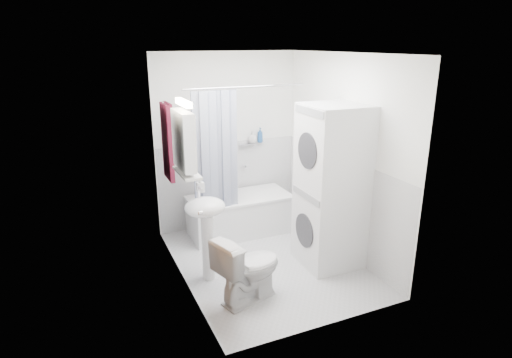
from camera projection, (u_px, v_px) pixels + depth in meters
name	position (u px, v px, depth m)	size (l,w,h in m)	color
floor	(267.00, 262.00, 5.11)	(2.60, 2.60, 0.00)	#B7B7BB
room_walls	(268.00, 140.00, 4.65)	(2.60, 2.60, 2.60)	white
wainscot	(257.00, 207.00, 5.18)	(1.98, 2.58, 2.58)	white
door	(200.00, 213.00, 3.96)	(0.05, 2.00, 2.00)	brown
bathtub	(240.00, 213.00, 5.83)	(1.37, 0.65, 0.53)	white
tub_spout	(244.00, 166.00, 6.02)	(0.04, 0.04, 0.12)	silver
curtain_rod	(246.00, 87.00, 5.07)	(0.02, 0.02, 1.55)	silver
shower_curtain	(216.00, 151.00, 5.15)	(0.55, 0.02, 1.45)	#16234E
sink	(206.00, 220.00, 4.55)	(0.44, 0.37, 1.04)	white
medicine_cabinet	(184.00, 139.00, 4.37)	(0.13, 0.50, 0.71)	white
shelf	(187.00, 173.00, 4.48)	(0.18, 0.54, 0.03)	silver
shower_caddy	(247.00, 144.00, 5.94)	(0.22, 0.06, 0.02)	silver
towel	(167.00, 141.00, 4.96)	(0.07, 0.38, 0.92)	#5B1829
washer_dryer	(331.00, 187.00, 4.85)	(0.69, 0.68, 1.87)	white
toilet	(249.00, 268.00, 4.28)	(0.40, 0.72, 0.70)	white
soap_pump	(200.00, 189.00, 4.76)	(0.08, 0.17, 0.08)	gray
shelf_bottle	(191.00, 172.00, 4.34)	(0.07, 0.18, 0.07)	gray
shelf_cup	(184.00, 164.00, 4.57)	(0.10, 0.09, 0.10)	gray
shampoo_a	(252.00, 139.00, 5.95)	(0.13, 0.17, 0.13)	gray
shampoo_b	(260.00, 140.00, 6.00)	(0.08, 0.21, 0.08)	#245290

